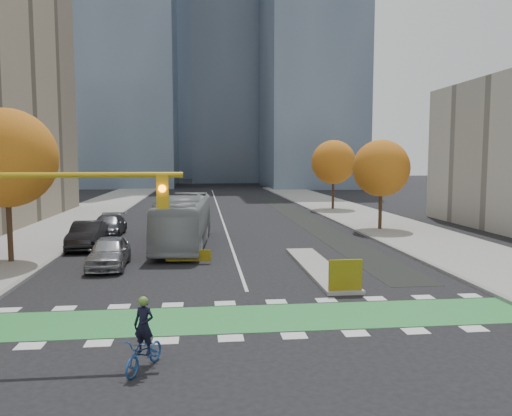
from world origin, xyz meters
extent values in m
plane|color=black|center=(0.00, 0.00, 0.00)|extent=(300.00, 300.00, 0.00)
cube|color=gray|center=(-13.50, 20.00, 0.07)|extent=(7.00, 120.00, 0.15)
cube|color=gray|center=(13.50, 20.00, 0.07)|extent=(7.00, 120.00, 0.15)
cube|color=gray|center=(-10.00, 20.00, 0.07)|extent=(0.30, 120.00, 0.16)
cube|color=gray|center=(10.00, 20.00, 0.07)|extent=(0.30, 120.00, 0.16)
cube|color=#2C883D|center=(0.00, 1.50, 0.01)|extent=(20.00, 3.00, 0.01)
cube|color=silver|center=(0.00, 40.00, 0.01)|extent=(0.15, 70.00, 0.01)
cube|color=black|center=(7.50, 30.00, 0.01)|extent=(2.50, 50.00, 0.01)
cube|color=gray|center=(4.00, 9.00, 0.08)|extent=(1.60, 10.00, 0.16)
cube|color=yellow|center=(4.00, 4.20, 0.80)|extent=(1.40, 0.12, 1.30)
cube|color=#47566B|center=(-18.00, 90.00, 35.00)|extent=(22.00, 22.00, 70.00)
cube|color=#47566B|center=(20.00, 85.00, 30.00)|extent=(18.00, 24.00, 60.00)
cube|color=#47566B|center=(-4.00, 140.00, 40.00)|extent=(26.00, 26.00, 80.00)
cylinder|color=#332114|center=(-12.00, 12.00, 2.62)|extent=(0.28, 0.28, 5.25)
sphere|color=#A94614|center=(-12.00, 12.00, 5.62)|extent=(5.20, 5.20, 5.20)
cylinder|color=#332114|center=(12.00, 22.00, 2.27)|extent=(0.28, 0.28, 4.55)
sphere|color=#A94614|center=(12.00, 22.00, 4.88)|extent=(4.40, 4.40, 4.40)
cylinder|color=#332114|center=(12.50, 38.00, 2.45)|extent=(0.28, 0.28, 4.90)
sphere|color=#A94614|center=(12.50, 38.00, 5.25)|extent=(4.80, 4.80, 4.80)
cylinder|color=#BF9914|center=(-6.50, -0.50, 5.10)|extent=(8.20, 0.16, 0.16)
cube|color=#BF9914|center=(-3.00, -0.50, 4.60)|extent=(0.35, 0.28, 1.00)
sphere|color=orange|center=(-3.00, -0.68, 4.70)|extent=(0.22, 0.22, 0.22)
imported|color=#204B95|center=(-3.40, -2.48, 0.45)|extent=(1.26, 1.82, 0.91)
imported|color=black|center=(-3.40, -2.48, 1.22)|extent=(0.66, 0.57, 1.54)
sphere|color=#597F2D|center=(-3.40, -2.48, 1.86)|extent=(0.26, 0.26, 0.26)
imported|color=#969B9D|center=(-3.00, 16.53, 1.63)|extent=(3.56, 11.84, 3.25)
imported|color=#98989D|center=(-6.64, 10.53, 0.80)|extent=(1.98, 4.71, 1.59)
imported|color=black|center=(-9.00, 16.39, 0.83)|extent=(1.87, 5.09, 1.66)
imported|color=#48484D|center=(-8.64, 21.39, 0.76)|extent=(2.18, 5.24, 1.51)
camera|label=1|loc=(-1.85, -15.44, 5.55)|focal=35.00mm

